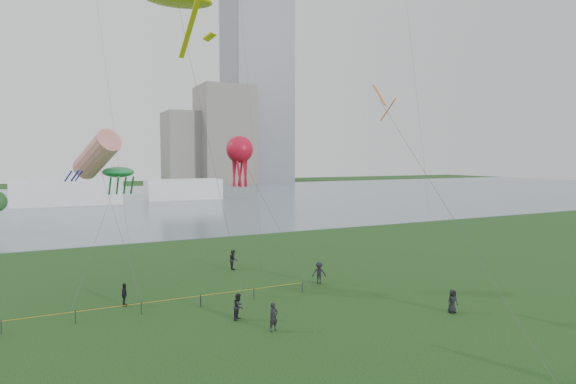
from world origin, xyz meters
name	(u,v)px	position (x,y,z in m)	size (l,w,h in m)	color
ground_plane	(373,360)	(0.00, 0.00, 0.00)	(400.00, 400.00, 0.00)	#133310
lake	(123,201)	(0.00, 100.00, 0.02)	(400.00, 120.00, 0.08)	slate
tower	(256,37)	(62.00, 168.00, 60.00)	(24.00, 24.00, 120.00)	slate
building_mid	(225,135)	(46.00, 162.00, 19.00)	(20.00, 20.00, 38.00)	slate
building_low	(186,148)	(32.00, 168.00, 14.00)	(16.00, 18.00, 28.00)	slate
pavilion_left	(68,191)	(-12.00, 95.00, 3.00)	(22.00, 8.00, 6.00)	white
pavilion_right	(183,189)	(14.00, 98.00, 2.50)	(18.00, 7.00, 5.00)	white
fence	(37,320)	(-15.62, 12.65, 0.55)	(24.07, 0.07, 1.05)	black
spectator_a	(239,306)	(-4.05, 8.90, 0.85)	(0.82, 0.64, 1.69)	black
spectator_b	(319,273)	(4.92, 14.27, 0.90)	(1.16, 0.66, 1.79)	black
spectator_c	(124,295)	(-10.27, 15.05, 0.80)	(0.94, 0.39, 1.60)	black
spectator_d	(452,301)	(9.27, 3.93, 0.79)	(0.77, 0.50, 1.58)	black
spectator_f	(274,317)	(-2.88, 6.04, 0.86)	(0.63, 0.41, 1.73)	black
spectator_g	(233,259)	(0.28, 22.23, 0.91)	(0.89, 0.69, 1.83)	black
kite_stingray	(178,0)	(-5.68, 17.07, 22.09)	(5.65, 10.14, 22.58)	#3F3F42
kite_windsock	(97,155)	(-11.35, 21.15, 10.57)	(4.81, 7.56, 12.57)	#3F3F42
kite_creature	(118,172)	(-9.76, 21.42, 9.16)	(5.17, 8.22, 9.62)	#3F3F42
kite_octopus	(240,151)	(-1.47, 15.55, 10.90)	(5.65, 4.45, 12.04)	#3F3F42
kite_delta	(386,106)	(5.23, 6.13, 13.74)	(1.61, 13.38, 15.11)	#3F3F42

